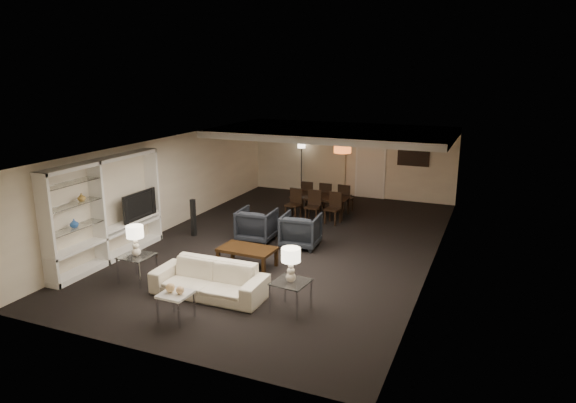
% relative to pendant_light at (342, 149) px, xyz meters
% --- Properties ---
extents(floor, '(11.00, 11.00, 0.00)m').
position_rel_pendant_light_xyz_m(floor, '(-0.30, -3.50, -1.92)').
color(floor, black).
rests_on(floor, ground).
extents(ceiling, '(7.00, 11.00, 0.02)m').
position_rel_pendant_light_xyz_m(ceiling, '(-0.30, -3.50, 0.58)').
color(ceiling, silver).
rests_on(ceiling, ground).
extents(wall_back, '(7.00, 0.02, 2.50)m').
position_rel_pendant_light_xyz_m(wall_back, '(-0.30, 2.00, -0.67)').
color(wall_back, beige).
rests_on(wall_back, ground).
extents(wall_front, '(7.00, 0.02, 2.50)m').
position_rel_pendant_light_xyz_m(wall_front, '(-0.30, -9.00, -0.67)').
color(wall_front, beige).
rests_on(wall_front, ground).
extents(wall_left, '(0.02, 11.00, 2.50)m').
position_rel_pendant_light_xyz_m(wall_left, '(-3.80, -3.50, -0.67)').
color(wall_left, beige).
rests_on(wall_left, ground).
extents(wall_right, '(0.02, 11.00, 2.50)m').
position_rel_pendant_light_xyz_m(wall_right, '(3.20, -3.50, -0.67)').
color(wall_right, beige).
rests_on(wall_right, ground).
extents(ceiling_soffit, '(7.00, 4.00, 0.20)m').
position_rel_pendant_light_xyz_m(ceiling_soffit, '(-0.30, 0.00, 0.48)').
color(ceiling_soffit, silver).
rests_on(ceiling_soffit, ceiling).
extents(curtains, '(1.50, 0.12, 2.40)m').
position_rel_pendant_light_xyz_m(curtains, '(-1.20, 1.92, -0.72)').
color(curtains, beige).
rests_on(curtains, wall_back).
extents(door, '(0.90, 0.05, 2.10)m').
position_rel_pendant_light_xyz_m(door, '(0.40, 1.97, -0.87)').
color(door, silver).
rests_on(door, wall_back).
extents(painting, '(0.95, 0.04, 0.65)m').
position_rel_pendant_light_xyz_m(painting, '(1.80, 1.96, -0.37)').
color(painting, '#142D38').
rests_on(painting, wall_back).
extents(media_unit, '(0.38, 3.40, 2.35)m').
position_rel_pendant_light_xyz_m(media_unit, '(-3.61, -6.10, -0.74)').
color(media_unit, white).
rests_on(media_unit, wall_left).
extents(pendant_light, '(0.52, 0.52, 0.24)m').
position_rel_pendant_light_xyz_m(pendant_light, '(0.00, 0.00, 0.00)').
color(pendant_light, '#D8591E').
rests_on(pendant_light, ceiling_soffit).
extents(sofa, '(2.23, 0.90, 0.65)m').
position_rel_pendant_light_xyz_m(sofa, '(-0.54, -6.83, -1.60)').
color(sofa, beige).
rests_on(sofa, floor).
extents(coffee_table, '(1.24, 0.75, 0.44)m').
position_rel_pendant_light_xyz_m(coffee_table, '(-0.54, -5.23, -1.70)').
color(coffee_table, black).
rests_on(coffee_table, floor).
extents(armchair_left, '(0.94, 0.96, 0.83)m').
position_rel_pendant_light_xyz_m(armchair_left, '(-1.14, -3.53, -1.51)').
color(armchair_left, black).
rests_on(armchair_left, floor).
extents(armchair_right, '(0.96, 0.98, 0.83)m').
position_rel_pendant_light_xyz_m(armchair_right, '(0.06, -3.53, -1.51)').
color(armchair_right, black).
rests_on(armchair_right, floor).
extents(side_table_left, '(0.62, 0.62, 0.57)m').
position_rel_pendant_light_xyz_m(side_table_left, '(-2.24, -6.83, -1.64)').
color(side_table_left, silver).
rests_on(side_table_left, floor).
extents(side_table_right, '(0.67, 0.67, 0.57)m').
position_rel_pendant_light_xyz_m(side_table_right, '(1.16, -6.83, -1.64)').
color(side_table_right, silver).
rests_on(side_table_right, floor).
extents(table_lamp_left, '(0.37, 0.37, 0.63)m').
position_rel_pendant_light_xyz_m(table_lamp_left, '(-2.24, -6.83, -1.04)').
color(table_lamp_left, '#EFE1CA').
rests_on(table_lamp_left, side_table_left).
extents(table_lamp_right, '(0.37, 0.37, 0.63)m').
position_rel_pendant_light_xyz_m(table_lamp_right, '(1.16, -6.83, -1.04)').
color(table_lamp_right, beige).
rests_on(table_lamp_right, side_table_right).
extents(marble_table, '(0.52, 0.52, 0.51)m').
position_rel_pendant_light_xyz_m(marble_table, '(-0.54, -7.93, -1.67)').
color(marble_table, silver).
rests_on(marble_table, floor).
extents(gold_gourd_a, '(0.16, 0.16, 0.16)m').
position_rel_pendant_light_xyz_m(gold_gourd_a, '(-0.64, -7.93, -1.33)').
color(gold_gourd_a, tan).
rests_on(gold_gourd_a, marble_table).
extents(gold_gourd_b, '(0.14, 0.14, 0.14)m').
position_rel_pendant_light_xyz_m(gold_gourd_b, '(-0.44, -7.93, -1.34)').
color(gold_gourd_b, '#DFAE76').
rests_on(gold_gourd_b, marble_table).
extents(television, '(1.15, 0.15, 0.66)m').
position_rel_pendant_light_xyz_m(television, '(-3.58, -5.14, -0.84)').
color(television, black).
rests_on(television, media_unit).
extents(vase_blue, '(0.18, 0.18, 0.19)m').
position_rel_pendant_light_xyz_m(vase_blue, '(-3.61, -7.05, -0.77)').
color(vase_blue, '#2756AB').
rests_on(vase_blue, media_unit).
extents(vase_amber, '(0.17, 0.17, 0.17)m').
position_rel_pendant_light_xyz_m(vase_amber, '(-3.61, -6.78, -0.27)').
color(vase_amber, '#A88138').
rests_on(vase_amber, media_unit).
extents(floor_speaker, '(0.12, 0.12, 0.98)m').
position_rel_pendant_light_xyz_m(floor_speaker, '(-2.83, -3.84, -1.43)').
color(floor_speaker, black).
rests_on(floor_speaker, floor).
extents(dining_table, '(1.72, 1.00, 0.59)m').
position_rel_pendant_light_xyz_m(dining_table, '(-0.42, -0.76, -1.62)').
color(dining_table, black).
rests_on(dining_table, floor).
extents(chair_nl, '(0.45, 0.45, 0.88)m').
position_rel_pendant_light_xyz_m(chair_nl, '(-1.02, -1.41, -1.48)').
color(chair_nl, black).
rests_on(chair_nl, floor).
extents(chair_nm, '(0.43, 0.43, 0.88)m').
position_rel_pendant_light_xyz_m(chair_nm, '(-0.42, -1.41, -1.48)').
color(chair_nm, black).
rests_on(chair_nm, floor).
extents(chair_nr, '(0.46, 0.46, 0.88)m').
position_rel_pendant_light_xyz_m(chair_nr, '(0.18, -1.41, -1.48)').
color(chair_nr, black).
rests_on(chair_nr, floor).
extents(chair_fl, '(0.41, 0.41, 0.88)m').
position_rel_pendant_light_xyz_m(chair_fl, '(-1.02, -0.11, -1.48)').
color(chair_fl, black).
rests_on(chair_fl, floor).
extents(chair_fm, '(0.41, 0.41, 0.88)m').
position_rel_pendant_light_xyz_m(chair_fm, '(-0.42, -0.11, -1.48)').
color(chair_fm, black).
rests_on(chair_fm, floor).
extents(chair_fr, '(0.45, 0.45, 0.88)m').
position_rel_pendant_light_xyz_m(chair_fr, '(0.18, -0.11, -1.48)').
color(chair_fr, black).
rests_on(chair_fr, floor).
extents(floor_lamp, '(0.30, 0.30, 1.86)m').
position_rel_pendant_light_xyz_m(floor_lamp, '(-1.94, 1.60, -0.99)').
color(floor_lamp, black).
rests_on(floor_lamp, floor).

